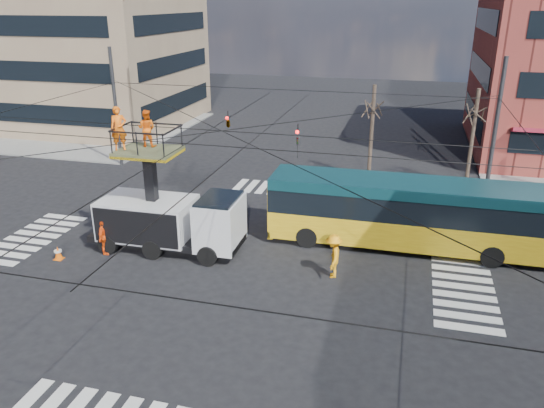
{
  "coord_description": "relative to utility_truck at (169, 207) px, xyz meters",
  "views": [
    {
      "loc": [
        7.34,
        -19.73,
        10.84
      ],
      "look_at": [
        1.81,
        1.09,
        2.51
      ],
      "focal_mm": 35.0,
      "sensor_mm": 36.0,
      "label": 1
    }
  ],
  "objects": [
    {
      "name": "tree_b",
      "position": [
        13.89,
        12.88,
        2.53
      ],
      "size": [
        2.0,
        2.0,
        6.0
      ],
      "color": "#382B21",
      "rests_on": "ground"
    },
    {
      "name": "worker_ground",
      "position": [
        -2.69,
        -1.29,
        -1.26
      ],
      "size": [
        0.59,
        1.03,
        1.66
      ],
      "primitive_type": "imported",
      "rotation": [
        0.0,
        0.0,
        1.76
      ],
      "color": "#FF4F10",
      "rests_on": "ground"
    },
    {
      "name": "ground",
      "position": [
        2.89,
        -0.62,
        -2.09
      ],
      "size": [
        120.0,
        120.0,
        0.0
      ],
      "primitive_type": "plane",
      "color": "black",
      "rests_on": "ground"
    },
    {
      "name": "utility_truck",
      "position": [
        0.0,
        0.0,
        0.0
      ],
      "size": [
        7.04,
        2.75,
        6.61
      ],
      "rotation": [
        0.0,
        0.0,
        0.02
      ],
      "color": "black",
      "rests_on": "ground"
    },
    {
      "name": "traffic_cone",
      "position": [
        -4.43,
        -2.3,
        -1.79
      ],
      "size": [
        0.36,
        0.36,
        0.62
      ],
      "primitive_type": "cone",
      "color": "#EA5D09",
      "rests_on": "ground"
    },
    {
      "name": "city_bus",
      "position": [
        10.37,
        3.01,
        -0.37
      ],
      "size": [
        12.56,
        2.76,
        3.2
      ],
      "rotation": [
        0.0,
        0.0,
        0.01
      ],
      "color": "#C59112",
      "rests_on": "ground"
    },
    {
      "name": "crosswalks",
      "position": [
        2.89,
        -0.62,
        -2.08
      ],
      "size": [
        22.4,
        22.4,
        0.02
      ],
      "primitive_type": null,
      "color": "silver",
      "rests_on": "ground"
    },
    {
      "name": "tree_a",
      "position": [
        7.89,
        12.88,
        2.53
      ],
      "size": [
        2.0,
        2.0,
        6.0
      ],
      "color": "#382B21",
      "rests_on": "ground"
    },
    {
      "name": "flagger",
      "position": [
        7.64,
        -0.73,
        -1.15
      ],
      "size": [
        0.83,
        1.29,
        1.89
      ],
      "primitive_type": "imported",
      "rotation": [
        0.0,
        0.0,
        -1.46
      ],
      "color": "#FF9F10",
      "rests_on": "ground"
    },
    {
      "name": "overhead_network",
      "position": [
        2.81,
        -0.22,
        2.19
      ],
      "size": [
        24.24,
        24.24,
        8.0
      ],
      "color": "#2D2D30",
      "rests_on": "ground"
    },
    {
      "name": "sidewalk_nw",
      "position": [
        -18.11,
        20.38,
        -2.03
      ],
      "size": [
        18.0,
        18.0,
        0.12
      ],
      "primitive_type": "cube",
      "color": "slate",
      "rests_on": "ground"
    }
  ]
}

